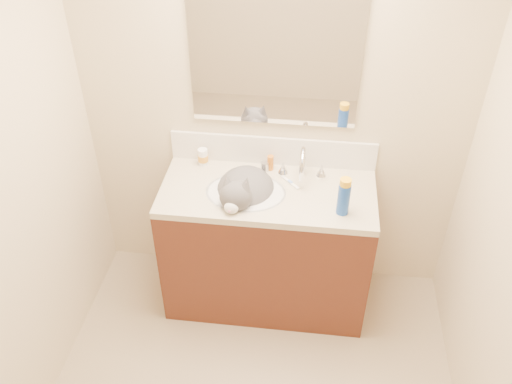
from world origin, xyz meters
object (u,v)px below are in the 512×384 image
(faucet, at_px, (302,166))
(amber_bottle, at_px, (270,163))
(pill_bottle, at_px, (203,157))
(silver_jar, at_px, (265,166))
(vanity_cabinet, at_px, (267,249))
(spray_can, at_px, (344,199))
(cat, at_px, (244,193))
(basin, at_px, (246,202))

(faucet, relative_size, amber_bottle, 3.03)
(pill_bottle, height_order, silver_jar, pill_bottle)
(vanity_cabinet, bearing_deg, spray_can, -19.39)
(cat, height_order, pill_bottle, cat)
(basin, relative_size, cat, 0.92)
(spray_can, bearing_deg, amber_bottle, 140.20)
(silver_jar, distance_m, amber_bottle, 0.04)
(basin, distance_m, pill_bottle, 0.39)
(faucet, height_order, silver_jar, faucet)
(faucet, height_order, amber_bottle, faucet)
(amber_bottle, bearing_deg, faucet, -19.13)
(faucet, height_order, spray_can, faucet)
(vanity_cabinet, bearing_deg, amber_bottle, 91.82)
(faucet, distance_m, spray_can, 0.36)
(amber_bottle, distance_m, spray_can, 0.54)
(vanity_cabinet, distance_m, spray_can, 0.69)
(cat, bearing_deg, faucet, 36.58)
(silver_jar, xyz_separation_m, amber_bottle, (0.03, 0.01, 0.02))
(cat, xyz_separation_m, silver_jar, (0.09, 0.21, 0.04))
(vanity_cabinet, height_order, faucet, faucet)
(cat, bearing_deg, silver_jar, 75.83)
(spray_can, bearing_deg, cat, 166.76)
(silver_jar, bearing_deg, amber_bottle, 20.34)
(cat, distance_m, spray_can, 0.56)
(vanity_cabinet, height_order, pill_bottle, pill_bottle)
(vanity_cabinet, distance_m, amber_bottle, 0.54)
(basin, relative_size, spray_can, 2.53)
(faucet, bearing_deg, basin, -150.88)
(pill_bottle, relative_size, amber_bottle, 1.13)
(basin, distance_m, faucet, 0.38)
(pill_bottle, bearing_deg, cat, -38.97)
(cat, bearing_deg, pill_bottle, 151.22)
(amber_bottle, bearing_deg, cat, -119.57)
(basin, xyz_separation_m, amber_bottle, (0.11, 0.23, 0.12))
(vanity_cabinet, distance_m, basin, 0.40)
(basin, xyz_separation_m, faucet, (0.30, 0.17, 0.16))
(vanity_cabinet, relative_size, pill_bottle, 11.55)
(silver_jar, bearing_deg, spray_can, -36.93)
(vanity_cabinet, xyz_separation_m, faucet, (0.18, 0.14, 0.54))
(cat, distance_m, silver_jar, 0.23)
(silver_jar, height_order, spray_can, spray_can)
(basin, bearing_deg, cat, 128.81)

